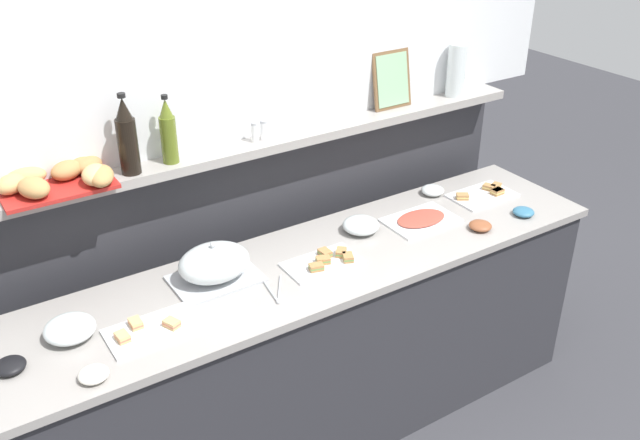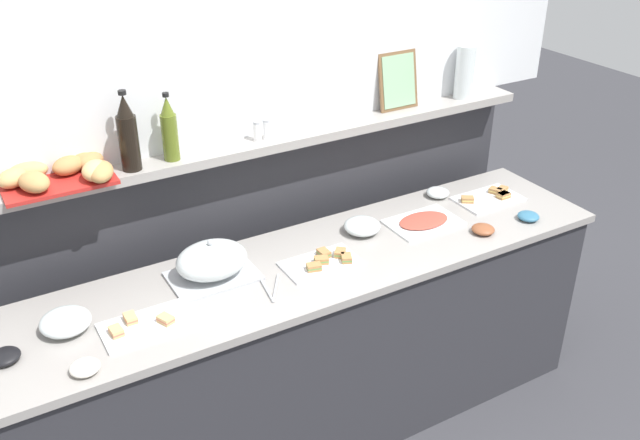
{
  "view_description": "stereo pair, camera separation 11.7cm",
  "coord_description": "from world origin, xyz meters",
  "px_view_note": "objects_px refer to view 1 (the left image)",
  "views": [
    {
      "loc": [
        -1.32,
        -2.07,
        2.43
      ],
      "look_at": [
        0.08,
        0.1,
        1.03
      ],
      "focal_mm": 39.43,
      "sensor_mm": 36.0,
      "label": 1
    },
    {
      "loc": [
        -1.22,
        -2.13,
        2.43
      ],
      "look_at": [
        0.08,
        0.1,
        1.03
      ],
      "focal_mm": 39.43,
      "sensor_mm": 36.0,
      "label": 2
    }
  ],
  "objects_px": {
    "condiment_bowl_red": "(94,374)",
    "salt_shaker": "(255,132)",
    "sandwich_platter_front": "(152,329)",
    "bread_basket": "(62,177)",
    "sandwich_platter_side": "(484,194)",
    "cold_cuts_platter": "(421,220)",
    "glass_bowl_small": "(361,226)",
    "condiment_bowl_teal": "(10,366)",
    "sandwich_platter_rear": "(326,261)",
    "glass_bowl_large": "(70,329)",
    "pepper_shaker": "(264,130)",
    "olive_oil_bottle": "(168,133)",
    "wine_bottle_dark": "(127,138)",
    "glass_bowl_medium": "(433,191)",
    "framed_picture": "(392,80)",
    "condiment_bowl_dark": "(480,226)",
    "water_carafe": "(456,70)",
    "serving_cloche": "(214,264)",
    "serving_tongs": "(275,290)",
    "condiment_bowl_cream": "(523,212)"
  },
  "relations": [
    {
      "from": "cold_cuts_platter",
      "to": "wine_bottle_dark",
      "type": "relative_size",
      "value": 1.02
    },
    {
      "from": "sandwich_platter_front",
      "to": "condiment_bowl_teal",
      "type": "height_order",
      "value": "same"
    },
    {
      "from": "glass_bowl_medium",
      "to": "framed_picture",
      "type": "relative_size",
      "value": 0.41
    },
    {
      "from": "condiment_bowl_dark",
      "to": "water_carafe",
      "type": "xyz_separation_m",
      "value": [
        0.32,
        0.57,
        0.51
      ]
    },
    {
      "from": "sandwich_platter_side",
      "to": "condiment_bowl_dark",
      "type": "relative_size",
      "value": 3.09
    },
    {
      "from": "serving_tongs",
      "to": "water_carafe",
      "type": "bearing_deg",
      "value": 20.93
    },
    {
      "from": "sandwich_platter_rear",
      "to": "glass_bowl_large",
      "type": "distance_m",
      "value": 1.01
    },
    {
      "from": "pepper_shaker",
      "to": "water_carafe",
      "type": "xyz_separation_m",
      "value": [
        1.07,
        0.0,
        0.09
      ]
    },
    {
      "from": "olive_oil_bottle",
      "to": "pepper_shaker",
      "type": "xyz_separation_m",
      "value": [
        0.42,
        0.01,
        -0.08
      ]
    },
    {
      "from": "glass_bowl_large",
      "to": "pepper_shaker",
      "type": "relative_size",
      "value": 2.04
    },
    {
      "from": "sandwich_platter_side",
      "to": "wine_bottle_dark",
      "type": "relative_size",
      "value": 0.99
    },
    {
      "from": "condiment_bowl_cream",
      "to": "condiment_bowl_red",
      "type": "height_order",
      "value": "same"
    },
    {
      "from": "salt_shaker",
      "to": "water_carafe",
      "type": "bearing_deg",
      "value": 0.0
    },
    {
      "from": "condiment_bowl_cream",
      "to": "glass_bowl_small",
      "type": "bearing_deg",
      "value": 158.77
    },
    {
      "from": "wine_bottle_dark",
      "to": "salt_shaker",
      "type": "bearing_deg",
      "value": 2.26
    },
    {
      "from": "pepper_shaker",
      "to": "water_carafe",
      "type": "relative_size",
      "value": 0.34
    },
    {
      "from": "condiment_bowl_teal",
      "to": "wine_bottle_dark",
      "type": "distance_m",
      "value": 0.9
    },
    {
      "from": "cold_cuts_platter",
      "to": "framed_picture",
      "type": "relative_size",
      "value": 1.2
    },
    {
      "from": "glass_bowl_small",
      "to": "condiment_bowl_dark",
      "type": "relative_size",
      "value": 1.6
    },
    {
      "from": "glass_bowl_large",
      "to": "condiment_bowl_dark",
      "type": "xyz_separation_m",
      "value": [
        1.74,
        -0.21,
        -0.01
      ]
    },
    {
      "from": "cold_cuts_platter",
      "to": "condiment_bowl_red",
      "type": "xyz_separation_m",
      "value": [
        -1.56,
        -0.25,
        0.01
      ]
    },
    {
      "from": "pepper_shaker",
      "to": "framed_picture",
      "type": "height_order",
      "value": "framed_picture"
    },
    {
      "from": "salt_shaker",
      "to": "framed_picture",
      "type": "height_order",
      "value": "framed_picture"
    },
    {
      "from": "sandwich_platter_front",
      "to": "water_carafe",
      "type": "xyz_separation_m",
      "value": [
        1.81,
        0.49,
        0.52
      ]
    },
    {
      "from": "condiment_bowl_red",
      "to": "salt_shaker",
      "type": "bearing_deg",
      "value": 33.66
    },
    {
      "from": "sandwich_platter_front",
      "to": "serving_tongs",
      "type": "xyz_separation_m",
      "value": [
        0.48,
        -0.02,
        -0.0
      ]
    },
    {
      "from": "serving_cloche",
      "to": "condiment_bowl_dark",
      "type": "xyz_separation_m",
      "value": [
        1.16,
        -0.26,
        -0.06
      ]
    },
    {
      "from": "glass_bowl_small",
      "to": "condiment_bowl_teal",
      "type": "height_order",
      "value": "glass_bowl_small"
    },
    {
      "from": "cold_cuts_platter",
      "to": "olive_oil_bottle",
      "type": "relative_size",
      "value": 1.17
    },
    {
      "from": "condiment_bowl_teal",
      "to": "condiment_bowl_dark",
      "type": "distance_m",
      "value": 1.96
    },
    {
      "from": "wine_bottle_dark",
      "to": "condiment_bowl_teal",
      "type": "bearing_deg",
      "value": -145.62
    },
    {
      "from": "serving_cloche",
      "to": "condiment_bowl_teal",
      "type": "relative_size",
      "value": 3.29
    },
    {
      "from": "pepper_shaker",
      "to": "sandwich_platter_side",
      "type": "bearing_deg",
      "value": -18.87
    },
    {
      "from": "condiment_bowl_dark",
      "to": "condiment_bowl_red",
      "type": "xyz_separation_m",
      "value": [
        -1.74,
        -0.05,
        -0.0
      ]
    },
    {
      "from": "serving_cloche",
      "to": "condiment_bowl_cream",
      "type": "relative_size",
      "value": 3.47
    },
    {
      "from": "olive_oil_bottle",
      "to": "sandwich_platter_rear",
      "type": "bearing_deg",
      "value": -44.32
    },
    {
      "from": "glass_bowl_medium",
      "to": "condiment_bowl_dark",
      "type": "distance_m",
      "value": 0.38
    },
    {
      "from": "glass_bowl_large",
      "to": "olive_oil_bottle",
      "type": "distance_m",
      "value": 0.82
    },
    {
      "from": "sandwich_platter_side",
      "to": "bread_basket",
      "type": "height_order",
      "value": "bread_basket"
    },
    {
      "from": "serving_cloche",
      "to": "framed_picture",
      "type": "height_order",
      "value": "framed_picture"
    },
    {
      "from": "sandwich_platter_rear",
      "to": "condiment_bowl_red",
      "type": "relative_size",
      "value": 3.19
    },
    {
      "from": "salt_shaker",
      "to": "pepper_shaker",
      "type": "height_order",
      "value": "same"
    },
    {
      "from": "condiment_bowl_teal",
      "to": "pepper_shaker",
      "type": "xyz_separation_m",
      "value": [
        1.2,
        0.44,
        0.42
      ]
    },
    {
      "from": "serving_cloche",
      "to": "pepper_shaker",
      "type": "height_order",
      "value": "pepper_shaker"
    },
    {
      "from": "sandwich_platter_side",
      "to": "cold_cuts_platter",
      "type": "distance_m",
      "value": 0.43
    },
    {
      "from": "cold_cuts_platter",
      "to": "glass_bowl_large",
      "type": "xyz_separation_m",
      "value": [
        -1.56,
        0.01,
        0.02
      ]
    },
    {
      "from": "sandwich_platter_rear",
      "to": "olive_oil_bottle",
      "type": "bearing_deg",
      "value": 135.68
    },
    {
      "from": "serving_cloche",
      "to": "wine_bottle_dark",
      "type": "xyz_separation_m",
      "value": [
        -0.18,
        0.29,
        0.46
      ]
    },
    {
      "from": "glass_bowl_medium",
      "to": "glass_bowl_small",
      "type": "distance_m",
      "value": 0.52
    },
    {
      "from": "sandwich_platter_front",
      "to": "bread_basket",
      "type": "distance_m",
      "value": 0.65
    }
  ]
}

